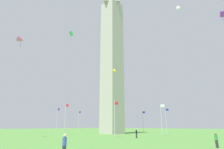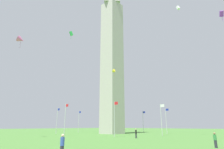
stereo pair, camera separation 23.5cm
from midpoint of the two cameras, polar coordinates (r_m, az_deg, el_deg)
ground_plane at (r=58.96m, az=0.12°, el=-17.49°), size 260.00×260.00×0.00m
obelisk_monument at (r=63.19m, az=0.11°, el=5.93°), size 5.53×5.53×50.28m
flagpole_n at (r=49.08m, az=14.85°, el=-12.58°), size 1.12×0.14×7.58m
flagpole_ne at (r=61.74m, az=16.20°, el=-12.94°), size 1.12×0.14×7.58m
flagpole_e at (r=71.94m, az=9.51°, el=-13.56°), size 1.12×0.14×7.58m
flagpole_se at (r=75.52m, az=-0.27°, el=-13.84°), size 1.12×0.14×7.58m
flagpole_s at (r=71.30m, az=-9.92°, el=-13.53°), size 1.12×0.14×7.58m
flagpole_sw at (r=60.67m, az=-16.16°, el=-12.91°), size 1.12×0.14×7.58m
flagpole_w at (r=48.13m, az=-13.83°, el=-12.60°), size 1.12×0.14×7.58m
flagpole_nw at (r=42.30m, az=0.93°, el=-12.72°), size 1.12×0.14×7.58m
person_blue_shirt at (r=16.08m, az=-14.41°, el=-20.03°), size 0.32×0.32×1.69m
person_black_shirt at (r=38.47m, az=7.44°, el=-17.26°), size 0.32×0.32×1.76m
person_green_shirt at (r=24.46m, az=28.99°, el=-16.97°), size 0.32×0.32×1.61m
kite_yellow_delta at (r=48.67m, az=0.93°, el=0.99°), size 1.23×0.98×1.91m
kite_purple_box at (r=38.90m, az=30.34°, el=15.55°), size 0.89×1.12×2.02m
kite_pink_delta at (r=45.87m, az=-25.69°, el=9.45°), size 2.13×2.19×2.81m
kite_white_box at (r=58.00m, az=19.44°, el=18.49°), size 1.08×0.94×2.25m
kite_green_box at (r=54.83m, az=-12.13°, el=12.01°), size 0.94×1.19×2.37m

